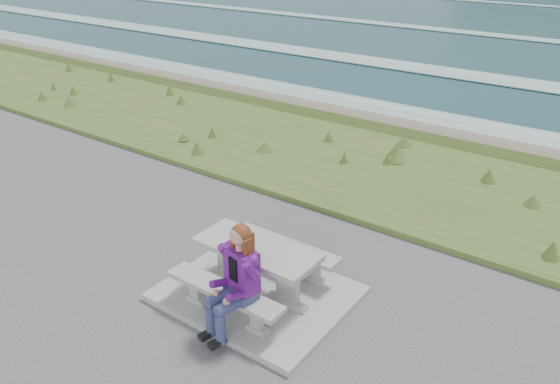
{
  "coord_description": "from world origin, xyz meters",
  "views": [
    {
      "loc": [
        4.06,
        -5.07,
        4.86
      ],
      "look_at": [
        -0.46,
        1.2,
        1.09
      ],
      "focal_mm": 35.0,
      "sensor_mm": 36.0,
      "label": 1
    }
  ],
  "objects_px": {
    "bench_seaward": "(285,249)",
    "seated_woman": "(232,294)",
    "bench_landward": "(224,295)",
    "picnic_table": "(256,257)"
  },
  "relations": [
    {
      "from": "bench_landward",
      "to": "seated_woman",
      "type": "height_order",
      "value": "seated_woman"
    },
    {
      "from": "bench_seaward",
      "to": "seated_woman",
      "type": "height_order",
      "value": "seated_woman"
    },
    {
      "from": "picnic_table",
      "to": "bench_landward",
      "type": "distance_m",
      "value": 0.74
    },
    {
      "from": "bench_landward",
      "to": "bench_seaward",
      "type": "relative_size",
      "value": 1.0
    },
    {
      "from": "bench_landward",
      "to": "picnic_table",
      "type": "bearing_deg",
      "value": 90.0
    },
    {
      "from": "bench_landward",
      "to": "seated_woman",
      "type": "distance_m",
      "value": 0.36
    },
    {
      "from": "bench_seaward",
      "to": "seated_woman",
      "type": "relative_size",
      "value": 1.19
    },
    {
      "from": "seated_woman",
      "to": "bench_seaward",
      "type": "bearing_deg",
      "value": 112.64
    },
    {
      "from": "seated_woman",
      "to": "picnic_table",
      "type": "bearing_deg",
      "value": 120.42
    },
    {
      "from": "bench_seaward",
      "to": "seated_woman",
      "type": "xyz_separation_m",
      "value": [
        0.27,
        -1.54,
        0.2
      ]
    }
  ]
}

